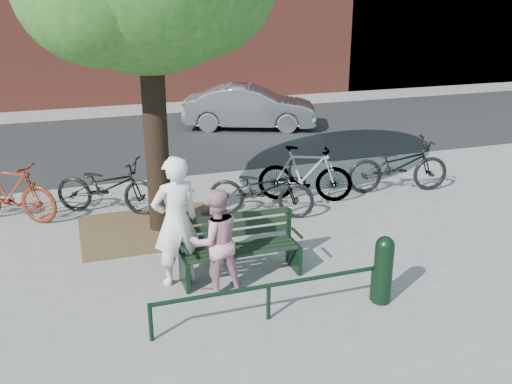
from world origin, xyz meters
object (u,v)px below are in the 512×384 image
object	(u,v)px
park_bench	(239,245)
person_left	(176,221)
parked_car	(250,107)
bollard	(383,267)
bicycle_c	(261,189)
person_right	(216,241)
litter_bin	(214,236)

from	to	relation	value
park_bench	person_left	xyz separation A→B (m)	(-0.90, 0.07, 0.47)
park_bench	parked_car	bearing A→B (deg)	70.97
bollard	parked_car	xyz separation A→B (m)	(1.48, 10.29, 0.14)
bicycle_c	parked_car	distance (m)	7.11
bollard	person_right	bearing A→B (deg)	153.46
parked_car	bollard	bearing A→B (deg)	-166.51
person_right	bicycle_c	xyz separation A→B (m)	(1.51, 2.46, -0.23)
bollard	litter_bin	bearing A→B (deg)	134.56
person_left	person_right	xyz separation A→B (m)	(0.47, -0.41, -0.19)
bollard	bicycle_c	world-z (taller)	bicycle_c
bollard	person_left	bearing A→B (deg)	150.32
person_left	person_right	world-z (taller)	person_left
bollard	litter_bin	size ratio (longest dim) A/B	1.12
bollard	litter_bin	distance (m)	2.63
person_left	bicycle_c	distance (m)	2.88
person_left	parked_car	xyz separation A→B (m)	(3.98, 8.87, -0.29)
park_bench	person_right	bearing A→B (deg)	-142.00
park_bench	parked_car	world-z (taller)	parked_car
parked_car	person_right	bearing A→B (deg)	-179.06
person_left	bollard	xyz separation A→B (m)	(2.50, -1.42, -0.43)
park_bench	litter_bin	size ratio (longest dim) A/B	2.04
person_left	litter_bin	size ratio (longest dim) A/B	2.22
person_right	bollard	bearing A→B (deg)	148.99
bollard	bicycle_c	xyz separation A→B (m)	(-0.52, 3.47, 0.01)
person_left	park_bench	bearing A→B (deg)	163.50
person_right	parked_car	bearing A→B (deg)	-115.21
person_right	bollard	xyz separation A→B (m)	(2.03, -1.02, -0.24)
person_left	bollard	world-z (taller)	person_left
person_right	litter_bin	bearing A→B (deg)	-106.72
park_bench	bollard	bearing A→B (deg)	-40.23
litter_bin	bicycle_c	size ratio (longest dim) A/B	0.43
bicycle_c	bollard	bearing A→B (deg)	-143.26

